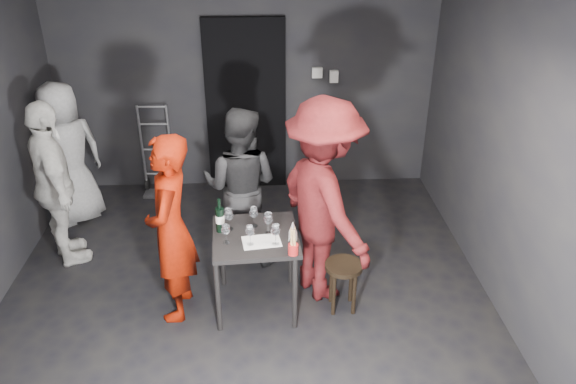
{
  "coord_description": "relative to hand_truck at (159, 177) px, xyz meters",
  "views": [
    {
      "loc": [
        0.18,
        -4.01,
        3.31
      ],
      "look_at": [
        0.39,
        0.25,
        1.04
      ],
      "focal_mm": 35.0,
      "sensor_mm": 36.0,
      "label": 1
    }
  ],
  "objects": [
    {
      "name": "wallbox_upper",
      "position": [
        1.95,
        0.16,
        1.24
      ],
      "size": [
        0.12,
        0.06,
        0.12
      ],
      "primitive_type": "cube",
      "color": "#B7B7B2",
      "rests_on": "wall_back"
    },
    {
      "name": "wine_glass_d",
      "position": [
        1.17,
        -2.41,
        0.64
      ],
      "size": [
        0.09,
        0.09,
        0.2
      ],
      "primitive_type": null,
      "rotation": [
        0.0,
        0.0,
        0.28
      ],
      "color": "white",
      "rests_on": "tasting_table"
    },
    {
      "name": "man_maroon",
      "position": [
        1.81,
        -2.06,
        0.97
      ],
      "size": [
        1.31,
        1.68,
        2.36
      ],
      "primitive_type": "imported",
      "rotation": [
        0.0,
        0.0,
        2.03
      ],
      "color": "#541214",
      "rests_on": "floor"
    },
    {
      "name": "doorway",
      "position": [
        1.1,
        0.15,
        0.84
      ],
      "size": [
        0.95,
        0.1,
        2.1
      ],
      "primitive_type": "cube",
      "color": "black",
      "rests_on": "ground"
    },
    {
      "name": "wall_back",
      "position": [
        1.1,
        0.21,
        1.14
      ],
      "size": [
        4.5,
        0.04,
        2.7
      ],
      "primitive_type": "cube",
      "color": "black",
      "rests_on": "ground"
    },
    {
      "name": "tasting_mat",
      "position": [
        1.26,
        -2.37,
        0.54
      ],
      "size": [
        0.34,
        0.25,
        0.0
      ],
      "primitive_type": "cube",
      "rotation": [
        0.0,
        0.0,
        0.14
      ],
      "color": "white",
      "rests_on": "tasting_table"
    },
    {
      "name": "wall_right",
      "position": [
        3.35,
        -2.29,
        1.14
      ],
      "size": [
        0.04,
        5.0,
        2.7
      ],
      "primitive_type": "cube",
      "color": "black",
      "rests_on": "ground"
    },
    {
      "name": "tasting_table",
      "position": [
        1.21,
        -2.26,
        0.44
      ],
      "size": [
        0.72,
        0.72,
        0.75
      ],
      "rotation": [
        0.0,
        0.0,
        0.06
      ],
      "color": "black",
      "rests_on": "floor"
    },
    {
      "name": "reserved_card",
      "position": [
        1.51,
        -2.31,
        0.59
      ],
      "size": [
        0.09,
        0.14,
        0.1
      ],
      "primitive_type": null,
      "rotation": [
        0.0,
        0.0,
        -0.06
      ],
      "color": "white",
      "rests_on": "tasting_table"
    },
    {
      "name": "hand_truck",
      "position": [
        0.0,
        0.0,
        0.0
      ],
      "size": [
        0.38,
        0.33,
        1.13
      ],
      "rotation": [
        0.0,
        0.0,
        -0.04
      ],
      "color": "#B2B2B7",
      "rests_on": "floor"
    },
    {
      "name": "wine_glass_c",
      "position": [
        1.2,
        -2.12,
        0.64
      ],
      "size": [
        0.1,
        0.1,
        0.2
      ],
      "primitive_type": null,
      "rotation": [
        0.0,
        0.0,
        0.26
      ],
      "color": "white",
      "rests_on": "tasting_table"
    },
    {
      "name": "wine_glass_e",
      "position": [
        1.38,
        -2.42,
        0.64
      ],
      "size": [
        0.08,
        0.08,
        0.21
      ],
      "primitive_type": null,
      "rotation": [
        0.0,
        0.0,
        0.01
      ],
      "color": "white",
      "rests_on": "tasting_table"
    },
    {
      "name": "woman_black",
      "position": [
        1.07,
        -1.44,
        0.64
      ],
      "size": [
        0.91,
        0.66,
        1.7
      ],
      "primitive_type": "imported",
      "rotation": [
        0.0,
        0.0,
        2.87
      ],
      "color": "#232325",
      "rests_on": "floor"
    },
    {
      "name": "breadstick_cup",
      "position": [
        1.51,
        -2.57,
        0.65
      ],
      "size": [
        0.08,
        0.08,
        0.25
      ],
      "rotation": [
        0.0,
        0.0,
        0.06
      ],
      "color": "red",
      "rests_on": "tasting_table"
    },
    {
      "name": "stool",
      "position": [
        1.97,
        -2.34,
        0.16
      ],
      "size": [
        0.33,
        0.33,
        0.47
      ],
      "rotation": [
        0.0,
        0.0,
        -0.32
      ],
      "color": "black",
      "rests_on": "floor"
    },
    {
      "name": "floor",
      "position": [
        1.1,
        -2.29,
        -0.21
      ],
      "size": [
        4.5,
        5.0,
        0.02
      ],
      "primitive_type": "cube",
      "color": "black",
      "rests_on": "ground"
    },
    {
      "name": "wine_glass_f",
      "position": [
        1.32,
        -2.24,
        0.65
      ],
      "size": [
        0.09,
        0.09,
        0.22
      ],
      "primitive_type": null,
      "rotation": [
        0.0,
        0.0,
        -0.16
      ],
      "color": "white",
      "rests_on": "tasting_table"
    },
    {
      "name": "wine_glass_a",
      "position": [
        0.97,
        -2.37,
        0.64
      ],
      "size": [
        0.09,
        0.09,
        0.19
      ],
      "primitive_type": null,
      "rotation": [
        0.0,
        0.0,
        -0.29
      ],
      "color": "white",
      "rests_on": "tasting_table"
    },
    {
      "name": "wallbox_lower",
      "position": [
        2.15,
        0.16,
        1.19
      ],
      "size": [
        0.1,
        0.06,
        0.14
      ],
      "primitive_type": "cube",
      "color": "#B7B7B2",
      "rests_on": "wall_back"
    },
    {
      "name": "wine_bottle",
      "position": [
        0.91,
        -2.18,
        0.66
      ],
      "size": [
        0.08,
        0.08,
        0.31
      ],
      "rotation": [
        0.0,
        0.0,
        -0.01
      ],
      "color": "black",
      "rests_on": "tasting_table"
    },
    {
      "name": "bystander_cream",
      "position": [
        -0.71,
        -1.43,
        0.73
      ],
      "size": [
        1.0,
        1.22,
        1.89
      ],
      "primitive_type": "imported",
      "rotation": [
        0.0,
        0.0,
        2.08
      ],
      "color": "silver",
      "rests_on": "floor"
    },
    {
      "name": "server_red",
      "position": [
        0.51,
        -2.29,
        0.73
      ],
      "size": [
        0.48,
        0.7,
        1.89
      ],
      "primitive_type": "imported",
      "rotation": [
        0.0,
        0.0,
        -1.61
      ],
      "color": "#861402",
      "rests_on": "floor"
    },
    {
      "name": "wine_glass_b",
      "position": [
        0.98,
        -2.16,
        0.65
      ],
      "size": [
        0.11,
        0.11,
        0.22
      ],
      "primitive_type": null,
      "rotation": [
        0.0,
        0.0,
        0.42
      ],
      "color": "white",
      "rests_on": "tasting_table"
    },
    {
      "name": "bystander_grey",
      "position": [
        -0.83,
        -0.62,
        0.66
      ],
      "size": [
        0.94,
        0.9,
        1.73
      ],
      "primitive_type": "imported",
      "rotation": [
        0.0,
        0.0,
        3.84
      ],
      "color": "gray",
      "rests_on": "floor"
    }
  ]
}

